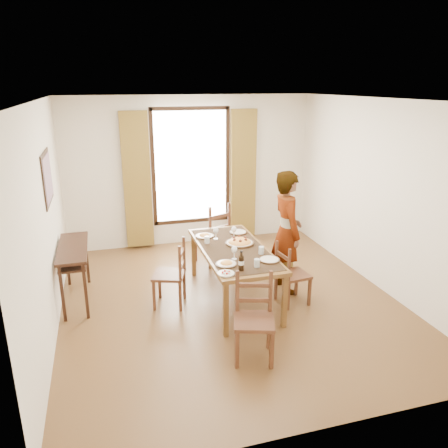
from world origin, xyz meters
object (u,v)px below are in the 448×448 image
object	(u,v)px
dining_table	(234,252)
man	(287,232)
console_table	(73,254)
pasta_platter	(240,240)

from	to	relation	value
dining_table	man	world-z (taller)	man
console_table	pasta_platter	world-z (taller)	pasta_platter
pasta_platter	man	bearing A→B (deg)	-4.55
dining_table	man	bearing A→B (deg)	5.25
dining_table	pasta_platter	xyz separation A→B (m)	(0.13, 0.13, 0.12)
dining_table	pasta_platter	world-z (taller)	pasta_platter
dining_table	pasta_platter	size ratio (longest dim) A/B	4.79
dining_table	man	xyz separation A→B (m)	(0.81, 0.07, 0.19)
man	pasta_platter	world-z (taller)	man
console_table	man	distance (m)	2.95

